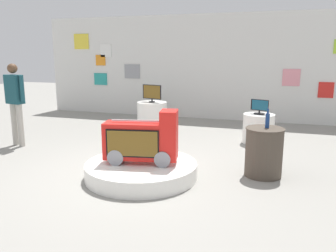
# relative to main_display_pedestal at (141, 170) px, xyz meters

# --- Properties ---
(ground_plane) EXTENTS (30.00, 30.00, 0.00)m
(ground_plane) POSITION_rel_main_display_pedestal_xyz_m (-0.30, 0.08, -0.12)
(ground_plane) COLOR gray
(back_wall_display) EXTENTS (10.09, 0.13, 3.07)m
(back_wall_display) POSITION_rel_main_display_pedestal_xyz_m (-0.30, 5.36, 1.41)
(back_wall_display) COLOR silver
(back_wall_display) RESTS_ON ground
(main_display_pedestal) EXTENTS (1.77, 1.77, 0.24)m
(main_display_pedestal) POSITION_rel_main_display_pedestal_xyz_m (0.00, 0.00, 0.00)
(main_display_pedestal) COLOR white
(main_display_pedestal) RESTS_ON ground
(novelty_firetruck_tv) EXTENTS (1.19, 0.60, 0.84)m
(novelty_firetruck_tv) POSITION_rel_main_display_pedestal_xyz_m (0.02, -0.00, 0.47)
(novelty_firetruck_tv) COLOR gray
(novelty_firetruck_tv) RESTS_ON main_display_pedestal
(display_pedestal_left_rear) EXTENTS (0.81, 0.81, 0.65)m
(display_pedestal_left_rear) POSITION_rel_main_display_pedestal_xyz_m (-1.25, 3.85, 0.20)
(display_pedestal_left_rear) COLOR white
(display_pedestal_left_rear) RESTS_ON ground
(tv_on_left_rear) EXTENTS (0.56, 0.17, 0.47)m
(tv_on_left_rear) POSITION_rel_main_display_pedestal_xyz_m (-1.25, 3.84, 0.79)
(tv_on_left_rear) COLOR black
(tv_on_left_rear) RESTS_ON display_pedestal_left_rear
(display_pedestal_center_rear) EXTENTS (0.68, 0.68, 0.65)m
(display_pedestal_center_rear) POSITION_rel_main_display_pedestal_xyz_m (1.63, 2.78, 0.20)
(display_pedestal_center_rear) COLOR white
(display_pedestal_center_rear) RESTS_ON ground
(tv_on_center_rear) EXTENTS (0.38, 0.24, 0.32)m
(tv_on_center_rear) POSITION_rel_main_display_pedestal_xyz_m (1.63, 2.78, 0.68)
(tv_on_center_rear) COLOR black
(tv_on_center_rear) RESTS_ON display_pedestal_center_rear
(side_table_round) EXTENTS (0.61, 0.61, 0.79)m
(side_table_round) POSITION_rel_main_display_pedestal_xyz_m (1.83, 0.67, 0.28)
(side_table_round) COLOR #4C4238
(side_table_round) RESTS_ON ground
(bottle_on_side_table) EXTENTS (0.07, 0.07, 0.31)m
(bottle_on_side_table) POSITION_rel_main_display_pedestal_xyz_m (1.86, 0.70, 0.79)
(bottle_on_side_table) COLOR navy
(bottle_on_side_table) RESTS_ON side_table_round
(shopper_browsing_near_truck) EXTENTS (0.55, 0.28, 1.74)m
(shopper_browsing_near_truck) POSITION_rel_main_display_pedestal_xyz_m (-3.23, 1.00, 0.90)
(shopper_browsing_near_truck) COLOR #B2ADA3
(shopper_browsing_near_truck) RESTS_ON ground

